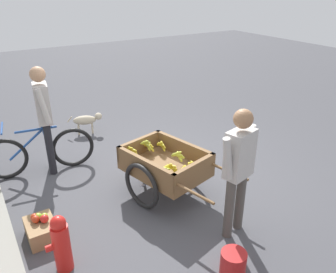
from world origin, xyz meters
TOP-DOWN VIEW (x-y plane):
  - ground_plane at (0.00, 0.00)m, footprint 24.00×24.00m
  - fruit_cart at (-0.40, 0.32)m, footprint 1.78×1.14m
  - vendor_person at (-1.51, 0.04)m, footprint 0.28×0.56m
  - bicycle at (1.13, 1.67)m, footprint 0.46×1.65m
  - cyclist_person at (1.10, 1.52)m, footprint 0.51×0.25m
  - dog at (2.21, 0.54)m, footprint 0.32×0.64m
  - fire_hydrant at (-1.02, 1.94)m, footprint 0.25×0.25m
  - plastic_bucket at (-2.01, 0.49)m, footprint 0.27×0.27m
  - mixed_fruit_crate at (-0.42, 2.03)m, footprint 0.44×0.32m

SIDE VIEW (x-z plane):
  - ground_plane at x=0.00m, z-range 0.00..0.00m
  - mixed_fruit_crate at x=-0.42m, z-range -0.03..0.29m
  - plastic_bucket at x=-2.01m, z-range 0.00..0.28m
  - dog at x=2.21m, z-range 0.07..0.47m
  - fire_hydrant at x=-1.02m, z-range 0.00..0.67m
  - bicycle at x=1.13m, z-range -0.07..0.78m
  - fruit_cart at x=-0.40m, z-range 0.07..0.80m
  - vendor_person at x=-1.51m, z-range 0.15..1.72m
  - cyclist_person at x=1.10m, z-range 0.17..1.84m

